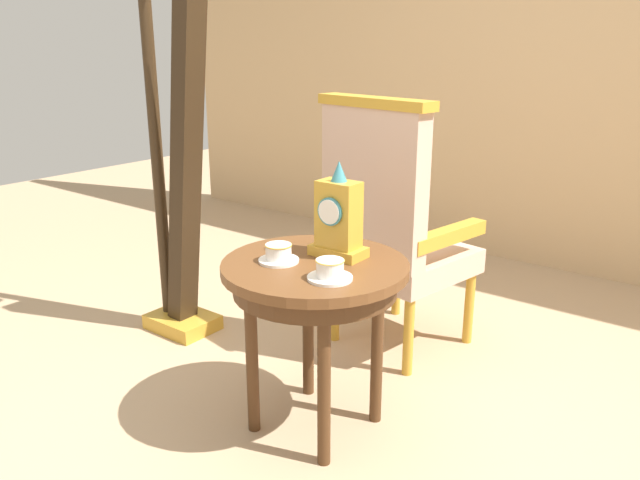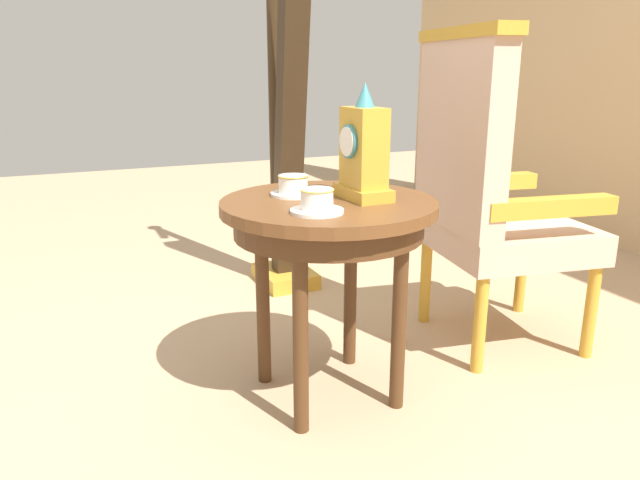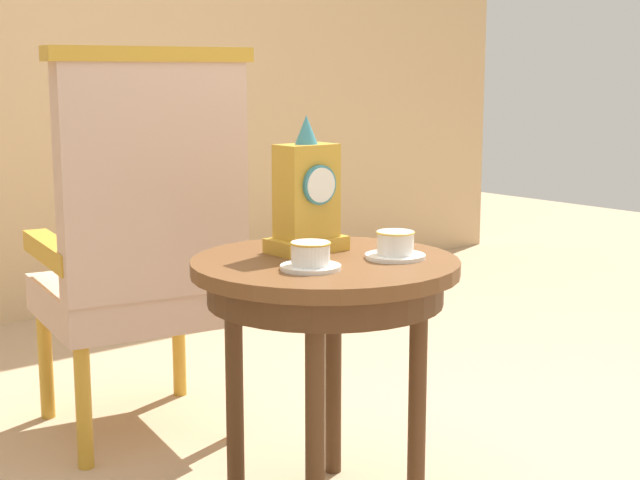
% 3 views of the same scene
% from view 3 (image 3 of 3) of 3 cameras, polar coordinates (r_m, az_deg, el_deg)
% --- Properties ---
extents(side_table, '(0.64, 0.64, 0.63)m').
position_cam_3_polar(side_table, '(2.27, 0.31, -3.17)').
color(side_table, brown).
rests_on(side_table, ground).
extents(teacup_left, '(0.14, 0.14, 0.06)m').
position_cam_3_polar(teacup_left, '(2.13, -0.57, -1.02)').
color(teacup_left, white).
rests_on(teacup_left, side_table).
extents(teacup_right, '(0.15, 0.15, 0.07)m').
position_cam_3_polar(teacup_right, '(2.26, 4.56, -0.37)').
color(teacup_right, white).
rests_on(teacup_right, side_table).
extents(mantel_clock, '(0.19, 0.11, 0.34)m').
position_cam_3_polar(mantel_clock, '(2.32, -0.79, 2.57)').
color(mantel_clock, gold).
rests_on(mantel_clock, side_table).
extents(armchair, '(0.62, 0.62, 1.14)m').
position_cam_3_polar(armchair, '(2.75, -10.64, -0.14)').
color(armchair, '#CCA893').
rests_on(armchair, ground).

